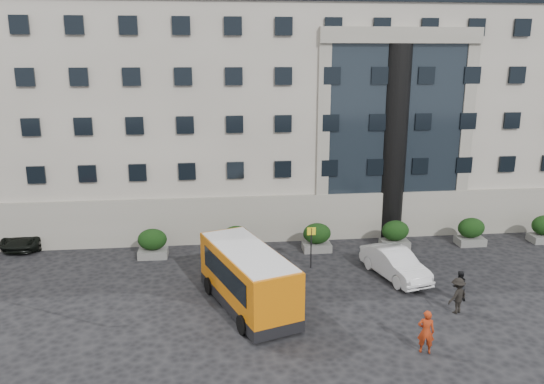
# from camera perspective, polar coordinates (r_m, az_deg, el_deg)

# --- Properties ---
(ground) EXTENTS (120.00, 120.00, 0.00)m
(ground) POSITION_cam_1_polar(r_m,az_deg,el_deg) (26.91, -5.71, -12.70)
(ground) COLOR black
(ground) RESTS_ON ground
(civic_building) EXTENTS (44.00, 24.00, 18.00)m
(civic_building) POSITION_cam_1_polar(r_m,az_deg,el_deg) (46.45, 1.17, 10.47)
(civic_building) COLOR gray
(civic_building) RESTS_ON ground
(entrance_column) EXTENTS (1.80, 1.80, 13.00)m
(entrance_column) POSITION_cam_1_polar(r_m,az_deg,el_deg) (36.75, 12.92, 5.11)
(entrance_column) COLOR black
(entrance_column) RESTS_ON ground
(hedge_a) EXTENTS (1.80, 1.26, 1.84)m
(hedge_a) POSITION_cam_1_polar(r_m,az_deg,el_deg) (33.94, -12.73, -5.38)
(hedge_a) COLOR #595956
(hedge_a) RESTS_ON ground
(hedge_b) EXTENTS (1.80, 1.26, 1.84)m
(hedge_b) POSITION_cam_1_polar(r_m,az_deg,el_deg) (33.73, -3.88, -5.17)
(hedge_b) COLOR #595956
(hedge_b) RESTS_ON ground
(hedge_c) EXTENTS (1.80, 1.26, 1.84)m
(hedge_c) POSITION_cam_1_polar(r_m,az_deg,el_deg) (34.32, 4.85, -4.85)
(hedge_c) COLOR #595956
(hedge_c) RESTS_ON ground
(hedge_d) EXTENTS (1.80, 1.26, 1.84)m
(hedge_d) POSITION_cam_1_polar(r_m,az_deg,el_deg) (35.66, 13.11, -4.43)
(hedge_d) COLOR #595956
(hedge_d) RESTS_ON ground
(hedge_e) EXTENTS (1.80, 1.26, 1.84)m
(hedge_e) POSITION_cam_1_polar(r_m,az_deg,el_deg) (37.67, 20.61, -3.98)
(hedge_e) COLOR #595956
(hedge_e) RESTS_ON ground
(hedge_f) EXTENTS (1.80, 1.26, 1.84)m
(hedge_f) POSITION_cam_1_polar(r_m,az_deg,el_deg) (40.26, 27.25, -3.52)
(hedge_f) COLOR #595956
(hedge_f) RESTS_ON ground
(bus_stop_sign) EXTENTS (0.50, 0.08, 2.52)m
(bus_stop_sign) POSITION_cam_1_polar(r_m,az_deg,el_deg) (31.29, 4.24, -5.22)
(bus_stop_sign) COLOR #262628
(bus_stop_sign) RESTS_ON ground
(minibus) EXTENTS (4.77, 7.70, 3.04)m
(minibus) POSITION_cam_1_polar(r_m,az_deg,el_deg) (26.55, -2.64, -9.03)
(minibus) COLOR #C66409
(minibus) RESTS_ON ground
(red_truck) EXTENTS (3.30, 5.54, 2.79)m
(red_truck) POSITION_cam_1_polar(r_m,az_deg,el_deg) (46.09, -24.67, -0.45)
(red_truck) COLOR maroon
(red_truck) RESTS_ON ground
(parked_car_d) EXTENTS (2.99, 5.49, 1.46)m
(parked_car_d) POSITION_cam_1_polar(r_m,az_deg,el_deg) (39.03, -24.45, -4.04)
(parked_car_d) COLOR black
(parked_car_d) RESTS_ON ground
(white_taxi) EXTENTS (2.99, 5.27, 1.64)m
(white_taxi) POSITION_cam_1_polar(r_m,az_deg,el_deg) (31.08, 13.09, -7.50)
(white_taxi) COLOR silver
(white_taxi) RESTS_ON ground
(pedestrian_a) EXTENTS (0.81, 0.66, 1.94)m
(pedestrian_a) POSITION_cam_1_polar(r_m,az_deg,el_deg) (24.00, 16.23, -14.22)
(pedestrian_a) COLOR #9A2B0F
(pedestrian_a) RESTS_ON ground
(pedestrian_b) EXTENTS (0.92, 0.79, 1.64)m
(pedestrian_b) POSITION_cam_1_polar(r_m,az_deg,el_deg) (29.14, 19.48, -9.51)
(pedestrian_b) COLOR black
(pedestrian_b) RESTS_ON ground
(pedestrian_c) EXTENTS (1.36, 1.14, 1.82)m
(pedestrian_c) POSITION_cam_1_polar(r_m,az_deg,el_deg) (27.82, 19.33, -10.47)
(pedestrian_c) COLOR black
(pedestrian_c) RESTS_ON ground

